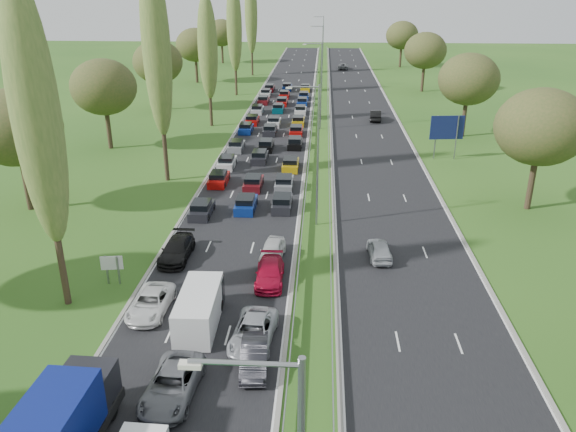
# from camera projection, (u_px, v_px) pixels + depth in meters

# --- Properties ---
(ground) EXTENTS (260.00, 260.00, 0.00)m
(ground) POSITION_uv_depth(u_px,v_px,m) (320.00, 126.00, 82.79)
(ground) COLOR #285219
(ground) RESTS_ON ground
(near_carriageway) EXTENTS (10.50, 215.00, 0.04)m
(near_carriageway) POSITION_uv_depth(u_px,v_px,m) (276.00, 121.00, 85.48)
(near_carriageway) COLOR black
(near_carriageway) RESTS_ON ground
(far_carriageway) EXTENTS (10.50, 215.00, 0.04)m
(far_carriageway) POSITION_uv_depth(u_px,v_px,m) (365.00, 122.00, 84.71)
(far_carriageway) COLOR black
(far_carriageway) RESTS_ON ground
(central_reservation) EXTENTS (2.36, 215.00, 0.32)m
(central_reservation) POSITION_uv_depth(u_px,v_px,m) (320.00, 118.00, 84.89)
(central_reservation) COLOR gray
(central_reservation) RESTS_ON ground
(lamp_columns) EXTENTS (0.18, 140.18, 12.00)m
(lamp_columns) POSITION_uv_depth(u_px,v_px,m) (321.00, 87.00, 78.65)
(lamp_columns) COLOR gray
(lamp_columns) RESTS_ON ground
(poplar_row) EXTENTS (2.80, 127.80, 22.44)m
(poplar_row) POSITION_uv_depth(u_px,v_px,m) (190.00, 46.00, 68.06)
(poplar_row) COLOR #2D2116
(poplar_row) RESTS_ON ground
(woodland_left) EXTENTS (8.00, 166.00, 11.10)m
(woodland_left) POSITION_uv_depth(u_px,v_px,m) (93.00, 92.00, 65.35)
(woodland_left) COLOR #2D2116
(woodland_left) RESTS_ON ground
(woodland_right) EXTENTS (8.00, 153.00, 11.10)m
(woodland_right) POSITION_uv_depth(u_px,v_px,m) (485.00, 90.00, 66.44)
(woodland_right) COLOR #2D2116
(woodland_right) RESTS_ON ground
(traffic_queue_fill) EXTENTS (9.05, 69.47, 0.80)m
(traffic_queue_fill) POSITION_uv_depth(u_px,v_px,m) (273.00, 126.00, 80.58)
(traffic_queue_fill) COLOR black
(traffic_queue_fill) RESTS_ON ground
(near_car_2) EXTENTS (2.32, 4.83, 1.33)m
(near_car_2) POSITION_uv_depth(u_px,v_px,m) (151.00, 303.00, 35.38)
(near_car_2) COLOR silver
(near_car_2) RESTS_ON near_carriageway
(near_car_3) EXTENTS (2.08, 5.03, 1.46)m
(near_car_3) POSITION_uv_depth(u_px,v_px,m) (177.00, 249.00, 42.36)
(near_car_3) COLOR black
(near_car_3) RESTS_ON near_carriageway
(near_car_6) EXTENTS (2.66, 5.27, 1.43)m
(near_car_6) POSITION_uv_depth(u_px,v_px,m) (172.00, 385.00, 28.06)
(near_car_6) COLOR slate
(near_car_6) RESTS_ON near_carriageway
(near_car_9) EXTENTS (1.73, 4.18, 1.35)m
(near_car_9) POSITION_uv_depth(u_px,v_px,m) (254.00, 356.00, 30.25)
(near_car_9) COLOR black
(near_car_9) RESTS_ON near_carriageway
(near_car_10) EXTENTS (2.70, 5.18, 1.39)m
(near_car_10) POSITION_uv_depth(u_px,v_px,m) (253.00, 332.00, 32.33)
(near_car_10) COLOR #A2A5AB
(near_car_10) RESTS_ON near_carriageway
(near_car_11) EXTENTS (2.02, 4.74, 1.36)m
(near_car_11) POSITION_uv_depth(u_px,v_px,m) (270.00, 273.00, 39.02)
(near_car_11) COLOR #A90A29
(near_car_11) RESTS_ON near_carriageway
(near_car_12) EXTENTS (1.98, 4.26, 1.41)m
(near_car_12) POSITION_uv_depth(u_px,v_px,m) (272.00, 250.00, 42.26)
(near_car_12) COLOR silver
(near_car_12) RESTS_ON near_carriageway
(far_car_0) EXTENTS (1.83, 4.11, 1.38)m
(far_car_0) POSITION_uv_depth(u_px,v_px,m) (379.00, 249.00, 42.47)
(far_car_0) COLOR #A7ABB1
(far_car_0) RESTS_ON far_carriageway
(far_car_1) EXTENTS (2.00, 4.82, 1.55)m
(far_car_1) POSITION_uv_depth(u_px,v_px,m) (376.00, 115.00, 85.58)
(far_car_1) COLOR black
(far_car_1) RESTS_ON far_carriageway
(far_car_2) EXTENTS (2.74, 5.33, 1.44)m
(far_car_2) POSITION_uv_depth(u_px,v_px,m) (343.00, 66.00, 137.73)
(far_car_2) COLOR slate
(far_car_2) RESTS_ON far_carriageway
(white_van_rear) EXTENTS (2.21, 5.64, 2.27)m
(white_van_rear) POSITION_uv_depth(u_px,v_px,m) (200.00, 307.00, 34.00)
(white_van_rear) COLOR silver
(white_van_rear) RESTS_ON near_carriageway
(info_sign) EXTENTS (1.50, 0.32, 2.10)m
(info_sign) POSITION_uv_depth(u_px,v_px,m) (112.00, 266.00, 38.53)
(info_sign) COLOR gray
(info_sign) RESTS_ON ground
(direction_sign) EXTENTS (3.98, 0.58, 5.20)m
(direction_sign) POSITION_uv_depth(u_px,v_px,m) (447.00, 129.00, 65.65)
(direction_sign) COLOR gray
(direction_sign) RESTS_ON ground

